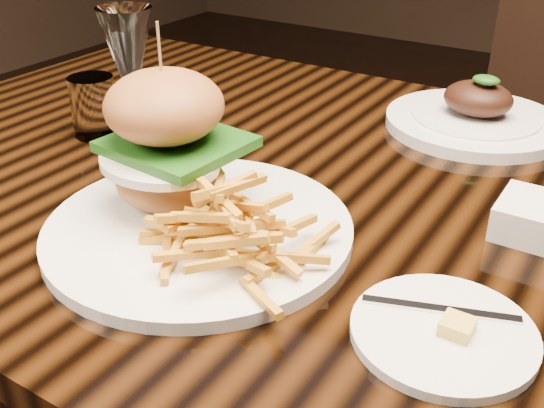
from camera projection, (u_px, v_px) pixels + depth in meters
The scene contains 7 objects.
dining_table at pixel (381, 251), 0.83m from camera, with size 1.60×0.90×0.75m.
burger_plate at pixel (193, 186), 0.69m from camera, with size 0.34×0.34×0.23m.
side_saucer at pixel (444, 332), 0.56m from camera, with size 0.16×0.16×0.02m.
ramekin at pixel (537, 219), 0.71m from camera, with size 0.09×0.09×0.04m, color white.
wine_glass at pixel (128, 48), 0.85m from camera, with size 0.07×0.07×0.20m.
water_tumbler at pixel (94, 106), 0.95m from camera, with size 0.07×0.07×0.09m, color white.
far_dish at pixel (475, 118), 0.99m from camera, with size 0.27×0.27×0.09m.
Camera 1 is at (0.25, -0.66, 1.13)m, focal length 42.00 mm.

